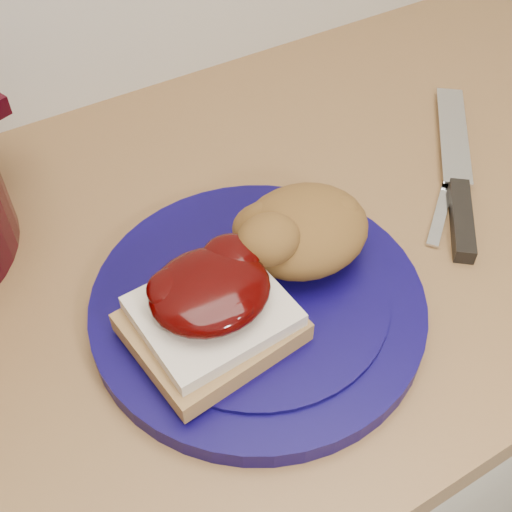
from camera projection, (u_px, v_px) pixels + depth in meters
base_cabinet at (252, 445)px, 1.00m from camera, size 4.00×0.60×0.86m
plate at (258, 304)px, 0.58m from camera, size 0.31×0.31×0.02m
sandwich at (211, 310)px, 0.52m from camera, size 0.14×0.13×0.06m
stuffing_mound at (304, 230)px, 0.58m from camera, size 0.12×0.11×0.06m
chef_knife at (459, 194)px, 0.68m from camera, size 0.20×0.24×0.02m
butter_knife at (445, 195)px, 0.69m from camera, size 0.13×0.11×0.00m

